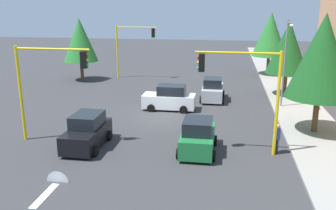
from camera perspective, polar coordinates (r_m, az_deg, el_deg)
name	(u,v)px	position (r m, az deg, el deg)	size (l,w,h in m)	color
ground_plane	(161,117)	(27.36, -1.11, -1.82)	(120.00, 120.00, 0.00)	#353538
sidewalk_kerb	(295,104)	(32.27, 19.24, 0.15)	(80.00, 4.00, 0.15)	gray
lane_arrow_near	(53,187)	(18.08, -17.54, -12.10)	(2.40, 1.10, 1.10)	silver
traffic_signal_near_left	(245,82)	(20.13, 11.94, 3.55)	(0.36, 4.59, 5.81)	yellow
traffic_signal_far_right	(132,42)	(41.23, -5.57, 9.83)	(0.36, 4.59, 5.79)	yellow
traffic_signal_near_right	(47,75)	(22.64, -18.42, 4.40)	(0.36, 4.59, 5.81)	yellow
street_lamp_curbside	(286,55)	(29.89, 17.94, 7.47)	(2.15, 0.28, 7.00)	slate
tree_roadside_near	(322,56)	(24.59, 22.95, 7.03)	(4.20, 4.20, 7.68)	brown
tree_roadside_far	(270,34)	(44.08, 15.69, 10.58)	(3.98, 3.98, 7.27)	brown
tree_opposite_side	(80,40)	(40.99, -13.57, 9.86)	(3.69, 3.69, 6.71)	brown
tree_roadside_mid	(288,47)	(34.31, 18.23, 8.54)	(3.72, 3.72, 6.77)	brown
car_silver	(213,90)	(32.05, 6.99, 2.33)	(3.84, 2.05, 1.98)	#B2B5BA
car_black	(87,132)	(22.00, -12.53, -4.14)	(4.08, 2.11, 1.98)	black
car_green	(198,137)	(20.76, 4.67, -5.02)	(3.71, 2.12, 1.98)	#1E7238
car_white	(170,99)	(28.96, 0.24, 1.02)	(2.01, 4.12, 1.98)	white
pedestrian_crossing	(277,138)	(21.47, 16.70, -4.91)	(0.40, 0.24, 1.70)	#262638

